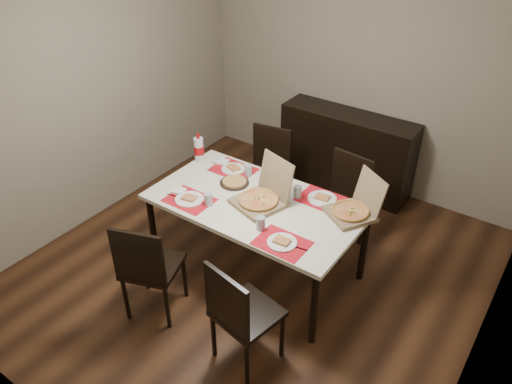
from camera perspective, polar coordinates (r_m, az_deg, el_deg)
ground at (r=4.69m, az=-0.12°, el=-8.92°), size 3.80×4.00×0.02m
room_walls at (r=4.08m, az=3.44°, el=13.10°), size 3.84×4.02×2.62m
sideboard at (r=5.70m, az=10.26°, el=4.61°), size 1.50×0.40×0.90m
dining_table at (r=4.26m, az=0.00°, el=-1.87°), size 1.80×1.00×0.75m
chair_near_left at (r=4.03m, az=-12.27°, el=-8.30°), size 0.54×0.54×0.93m
chair_near_right at (r=3.60m, az=-1.85°, el=-13.62°), size 0.49×0.49×0.93m
chair_far_left at (r=5.17m, az=1.26°, el=2.76°), size 0.48×0.48×0.93m
chair_far_right at (r=4.77m, az=9.88°, el=-0.68°), size 0.47×0.47×0.93m
setting_near_left at (r=4.27m, az=-7.23°, el=-0.73°), size 0.44×0.30×0.11m
setting_near_right at (r=3.81m, az=2.27°, el=-5.12°), size 0.47×0.30×0.11m
setting_far_left at (r=4.66m, az=-2.30°, el=2.70°), size 0.45×0.30×0.11m
setting_far_right at (r=4.28m, az=6.81°, el=-0.56°), size 0.50×0.30×0.11m
napkin_loose at (r=4.21m, az=-0.15°, el=-1.16°), size 0.13×0.14×0.02m
pizza_box_center at (r=4.18m, az=0.63°, el=-0.63°), size 0.48×0.51×0.38m
pizza_box_right at (r=4.12m, az=11.11°, el=-1.92°), size 0.49×0.50×0.34m
faina_plate at (r=4.47m, az=-2.47°, el=1.13°), size 0.26×0.26×0.03m
dip_bowl at (r=4.27m, az=2.11°, el=-0.49°), size 0.14×0.14×0.03m
soda_bottle at (r=4.80m, az=-6.54°, el=4.86°), size 0.10×0.10×0.28m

